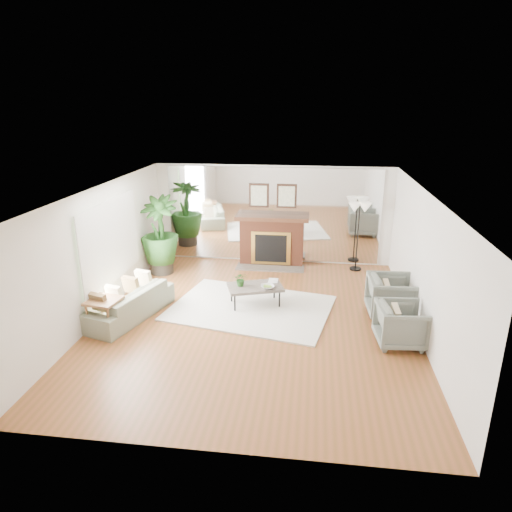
# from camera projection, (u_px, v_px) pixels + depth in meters

# --- Properties ---
(ground) EXTENTS (7.00, 7.00, 0.00)m
(ground) POSITION_uv_depth(u_px,v_px,m) (255.00, 320.00, 8.77)
(ground) COLOR brown
(ground) RESTS_ON ground
(wall_left) EXTENTS (0.02, 7.00, 2.50)m
(wall_left) POSITION_uv_depth(u_px,v_px,m) (100.00, 253.00, 8.73)
(wall_left) COLOR white
(wall_left) RESTS_ON ground
(wall_right) EXTENTS (0.02, 7.00, 2.50)m
(wall_right) POSITION_uv_depth(u_px,v_px,m) (424.00, 266.00, 8.00)
(wall_right) COLOR white
(wall_right) RESTS_ON ground
(wall_back) EXTENTS (6.00, 0.02, 2.50)m
(wall_back) POSITION_uv_depth(u_px,v_px,m) (273.00, 215.00, 11.64)
(wall_back) COLOR white
(wall_back) RESTS_ON ground
(mirror_panel) EXTENTS (5.40, 0.04, 2.40)m
(mirror_panel) POSITION_uv_depth(u_px,v_px,m) (273.00, 215.00, 11.62)
(mirror_panel) COLOR silver
(mirror_panel) RESTS_ON wall_back
(window_panel) EXTENTS (0.04, 2.40, 1.50)m
(window_panel) POSITION_uv_depth(u_px,v_px,m) (110.00, 242.00, 9.07)
(window_panel) COLOR #B2E09E
(window_panel) RESTS_ON wall_left
(fireplace) EXTENTS (1.85, 0.83, 2.05)m
(fireplace) POSITION_uv_depth(u_px,v_px,m) (272.00, 239.00, 11.62)
(fireplace) COLOR brown
(fireplace) RESTS_ON ground
(area_rug) EXTENTS (3.50, 2.80, 0.03)m
(area_rug) POSITION_uv_depth(u_px,v_px,m) (251.00, 308.00, 9.26)
(area_rug) COLOR white
(area_rug) RESTS_ON ground
(coffee_table) EXTENTS (1.24, 0.96, 0.44)m
(coffee_table) POSITION_uv_depth(u_px,v_px,m) (255.00, 287.00, 9.28)
(coffee_table) COLOR #6B6055
(coffee_table) RESTS_ON ground
(sofa) EXTENTS (1.32, 2.13, 0.58)m
(sofa) POSITION_uv_depth(u_px,v_px,m) (129.00, 303.00, 8.83)
(sofa) COLOR gray
(sofa) RESTS_ON ground
(armchair_back) EXTENTS (0.93, 0.90, 0.81)m
(armchair_back) POSITION_uv_depth(u_px,v_px,m) (391.00, 296.00, 8.85)
(armchair_back) COLOR slate
(armchair_back) RESTS_ON ground
(armchair_front) EXTENTS (0.88, 0.85, 0.74)m
(armchair_front) POSITION_uv_depth(u_px,v_px,m) (401.00, 325.00, 7.81)
(armchair_front) COLOR slate
(armchair_front) RESTS_ON ground
(side_table) EXTENTS (0.63, 0.63, 0.62)m
(side_table) POSITION_uv_depth(u_px,v_px,m) (104.00, 305.00, 8.21)
(side_table) COLOR #935B3B
(side_table) RESTS_ON ground
(potted_ficus) EXTENTS (1.00, 1.00, 1.90)m
(potted_ficus) POSITION_uv_depth(u_px,v_px,m) (160.00, 233.00, 10.89)
(potted_ficus) COLOR black
(potted_ficus) RESTS_ON ground
(floor_lamp) EXTENTS (0.55, 0.31, 1.70)m
(floor_lamp) POSITION_uv_depth(u_px,v_px,m) (359.00, 213.00, 10.95)
(floor_lamp) COLOR black
(floor_lamp) RESTS_ON ground
(tabletop_plant) EXTENTS (0.30, 0.27, 0.29)m
(tabletop_plant) POSITION_uv_depth(u_px,v_px,m) (241.00, 279.00, 9.23)
(tabletop_plant) COLOR #275A21
(tabletop_plant) RESTS_ON coffee_table
(fruit_bowl) EXTENTS (0.33, 0.33, 0.07)m
(fruit_bowl) POSITION_uv_depth(u_px,v_px,m) (267.00, 287.00, 9.13)
(fruit_bowl) COLOR #935B3B
(fruit_bowl) RESTS_ON coffee_table
(book) EXTENTS (0.20, 0.27, 0.02)m
(book) POSITION_uv_depth(u_px,v_px,m) (268.00, 281.00, 9.51)
(book) COLOR #935B3B
(book) RESTS_ON coffee_table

